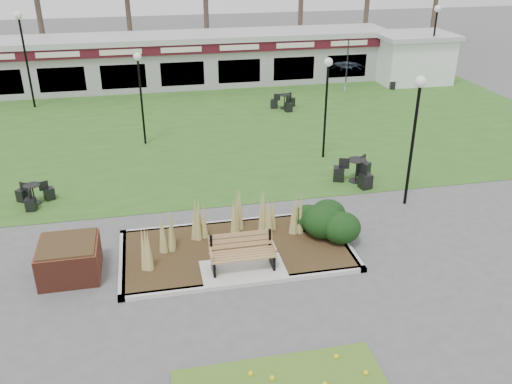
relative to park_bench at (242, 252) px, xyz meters
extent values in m
plane|color=#515154|center=(0.00, -0.25, -0.59)|extent=(100.00, 100.00, 0.00)
cube|color=#2F581B|center=(0.00, 11.75, -0.58)|extent=(34.00, 16.00, 0.02)
cube|color=#342215|center=(0.00, 0.95, -0.53)|extent=(6.22, 3.22, 0.12)
cube|color=#B7B7B2|center=(0.00, -0.66, -0.53)|extent=(6.40, 0.18, 0.12)
cube|color=#B7B7B2|center=(0.00, 2.56, -0.53)|extent=(6.40, 0.18, 0.12)
cube|color=#B7B7B2|center=(-3.11, 0.95, -0.53)|extent=(0.18, 3.40, 0.12)
cube|color=#B7B7B2|center=(3.11, 0.95, -0.53)|extent=(0.18, 3.40, 0.12)
cube|color=#B7B7B2|center=(0.00, -0.10, -0.52)|extent=(2.20, 1.20, 0.13)
cone|color=tan|center=(-1.90, 1.35, 0.11)|extent=(0.36, 0.36, 1.15)
cone|color=tan|center=(-0.90, 1.75, 0.11)|extent=(0.36, 0.36, 1.15)
cone|color=tan|center=(0.20, 1.95, 0.11)|extent=(0.36, 0.36, 1.15)
cone|color=tan|center=(1.10, 1.75, 0.11)|extent=(0.36, 0.36, 1.15)
cone|color=tan|center=(1.90, 1.35, 0.11)|extent=(0.36, 0.36, 1.15)
cone|color=tan|center=(-2.40, 0.55, 0.11)|extent=(0.36, 0.36, 1.15)
ellipsoid|color=black|center=(2.60, 1.15, 0.00)|extent=(1.21, 1.10, 0.99)
ellipsoid|color=black|center=(3.00, 0.75, -0.04)|extent=(1.10, 1.00, 0.90)
ellipsoid|color=black|center=(2.90, 1.65, -0.06)|extent=(1.06, 0.96, 0.86)
ellipsoid|color=black|center=(2.30, 1.65, -0.11)|extent=(0.92, 0.84, 0.76)
cube|color=olive|center=(0.00, -0.10, -0.03)|extent=(1.70, 0.57, 0.04)
cube|color=olive|center=(0.00, 0.21, 0.25)|extent=(1.70, 0.13, 0.44)
cube|color=black|center=(-0.78, -0.10, -0.25)|extent=(0.06, 0.55, 0.42)
cube|color=black|center=(0.78, -0.10, -0.25)|extent=(0.06, 0.55, 0.42)
cube|color=black|center=(-0.78, 0.20, 0.22)|extent=(0.06, 0.06, 0.50)
cube|color=black|center=(0.78, 0.20, 0.22)|extent=(0.06, 0.06, 0.50)
cube|color=olive|center=(-0.82, -0.12, 0.15)|extent=(0.05, 0.50, 0.04)
cube|color=olive|center=(0.82, -0.12, 0.15)|extent=(0.05, 0.50, 0.04)
cube|color=brown|center=(-4.40, 0.75, -0.14)|extent=(1.50, 1.50, 0.90)
cube|color=#342215|center=(-4.40, 0.75, 0.33)|extent=(1.40, 1.40, 0.06)
cube|color=#99999C|center=(0.00, 19.75, 0.71)|extent=(24.00, 3.00, 2.60)
cube|color=#470F1A|center=(0.00, 18.20, 1.76)|extent=(24.00, 0.18, 0.55)
cube|color=silver|center=(0.00, 19.75, 2.16)|extent=(24.60, 3.40, 0.30)
cube|color=silver|center=(0.00, 18.09, 1.76)|extent=(22.00, 0.02, 0.28)
cube|color=black|center=(0.00, 18.30, 0.41)|extent=(22.00, 0.10, 1.30)
cube|color=white|center=(13.50, 17.75, 0.71)|extent=(4.00, 3.00, 2.60)
cube|color=silver|center=(13.50, 17.75, 2.11)|extent=(4.40, 3.40, 0.25)
cylinder|color=#47382B|center=(-9.00, 27.75, 2.00)|extent=(0.36, 0.36, 5.17)
cylinder|color=#47382B|center=(-3.00, 27.75, 2.00)|extent=(0.36, 0.36, 5.17)
cylinder|color=#47382B|center=(3.00, 27.75, 2.00)|extent=(0.36, 0.36, 5.17)
cylinder|color=#47382B|center=(9.00, 27.75, 2.00)|extent=(0.36, 0.36, 5.17)
cylinder|color=#47382B|center=(15.00, 27.75, 2.00)|extent=(0.36, 0.36, 5.17)
cylinder|color=#47382B|center=(21.00, 27.75, 2.00)|extent=(0.36, 0.36, 5.17)
cylinder|color=black|center=(5.96, 2.79, 1.37)|extent=(0.10, 0.10, 3.91)
sphere|color=white|center=(5.96, 2.79, 3.48)|extent=(0.35, 0.35, 0.35)
cylinder|color=black|center=(-2.29, 10.20, 1.17)|extent=(0.09, 0.09, 3.52)
sphere|color=white|center=(-2.29, 10.20, 3.07)|extent=(0.32, 0.32, 0.32)
cylinder|color=black|center=(4.59, 7.21, 1.23)|extent=(0.09, 0.09, 3.63)
sphere|color=white|center=(4.59, 7.21, 3.19)|extent=(0.33, 0.33, 0.33)
cylinder|color=black|center=(14.00, 16.57, 1.48)|extent=(0.10, 0.10, 4.14)
sphere|color=white|center=(14.00, 16.57, 3.72)|extent=(0.37, 0.37, 0.37)
cylinder|color=black|center=(-7.71, 16.75, 1.59)|extent=(0.11, 0.11, 4.35)
sphere|color=white|center=(-7.71, 16.75, 3.93)|extent=(0.39, 0.39, 0.39)
cylinder|color=black|center=(-5.98, 5.25, -0.55)|extent=(0.39, 0.39, 0.03)
cylinder|color=black|center=(-5.98, 5.25, -0.24)|extent=(0.04, 0.04, 0.65)
cylinder|color=black|center=(-5.98, 5.25, 0.09)|extent=(0.54, 0.54, 0.02)
cube|color=black|center=(-5.54, 5.46, -0.36)|extent=(0.41, 0.41, 0.41)
cube|color=black|center=(-6.39, 5.52, -0.36)|extent=(0.42, 0.42, 0.41)
cube|color=black|center=(-6.01, 4.75, -0.36)|extent=(0.32, 0.32, 0.41)
cylinder|color=black|center=(4.72, 13.87, -0.55)|extent=(0.42, 0.42, 0.03)
cylinder|color=black|center=(4.72, 13.87, -0.21)|extent=(0.05, 0.05, 0.69)
cylinder|color=black|center=(4.72, 13.87, 0.14)|extent=(0.58, 0.58, 0.02)
cube|color=black|center=(5.14, 14.20, -0.35)|extent=(0.46, 0.46, 0.44)
cube|color=black|center=(4.24, 14.08, -0.35)|extent=(0.43, 0.43, 0.44)
cube|color=black|center=(4.79, 13.35, -0.35)|extent=(0.37, 0.37, 0.44)
cylinder|color=black|center=(5.01, 4.75, -0.55)|extent=(0.49, 0.49, 0.03)
cylinder|color=black|center=(5.01, 4.75, -0.16)|extent=(0.06, 0.06, 0.80)
cylinder|color=black|center=(5.01, 4.75, 0.26)|extent=(0.67, 0.67, 0.03)
cube|color=black|center=(5.47, 5.15, -0.31)|extent=(0.53, 0.53, 0.51)
cube|color=black|center=(4.43, 4.95, -0.31)|extent=(0.48, 0.48, 0.51)
cube|color=black|center=(5.12, 4.15, -0.31)|extent=(0.44, 0.44, 0.51)
cylinder|color=black|center=(12.00, 16.75, -0.55)|extent=(0.42, 0.42, 0.03)
cylinder|color=black|center=(12.00, 16.75, -0.21)|extent=(0.05, 0.05, 0.69)
cylinder|color=black|center=(12.00, 16.75, 0.14)|extent=(0.57, 0.57, 0.02)
cube|color=black|center=(12.52, 16.71, -0.35)|extent=(0.35, 0.35, 0.44)
cube|color=black|center=(11.77, 17.22, -0.35)|extent=(0.43, 0.43, 0.44)
cube|color=black|center=(11.70, 16.32, -0.35)|extent=(0.45, 0.45, 0.44)
cylinder|color=black|center=(8.00, 14.09, 0.51)|extent=(0.06, 0.06, 2.20)
imported|color=#2F41A5|center=(8.00, 14.09, 0.83)|extent=(1.84, 1.87, 1.64)
camera|label=1|loc=(-2.09, -11.83, 7.50)|focal=38.00mm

